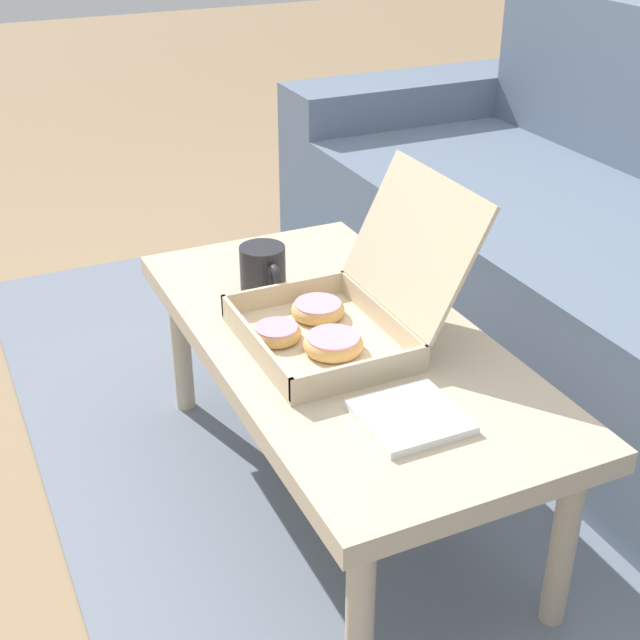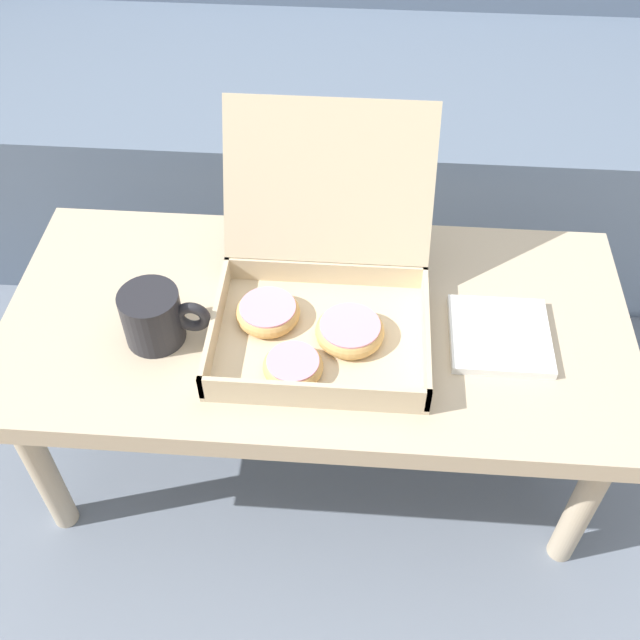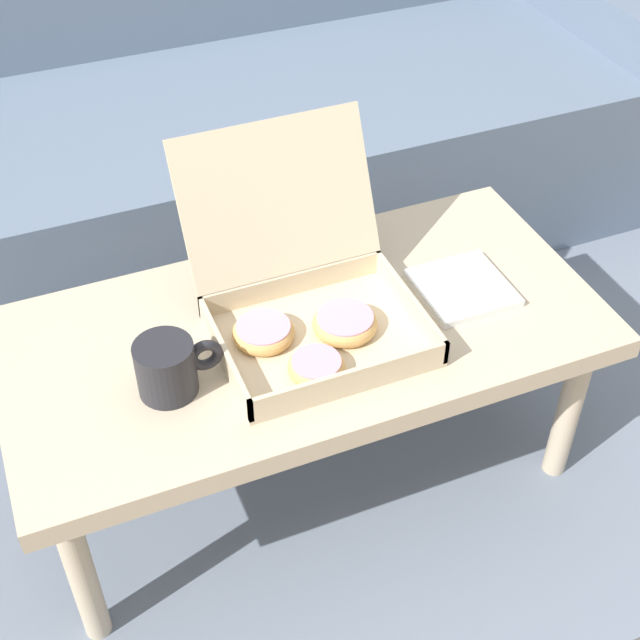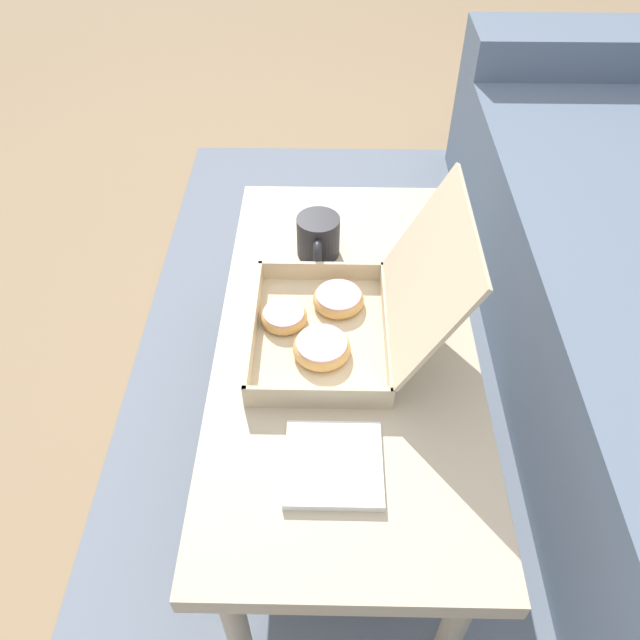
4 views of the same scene
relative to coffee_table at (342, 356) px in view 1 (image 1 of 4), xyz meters
The scene contains 6 objects.
ground_plane 0.35m from the coffee_table, 90.00° to the left, with size 12.00×12.00×0.00m, color #937756.
area_rug 0.49m from the coffee_table, 90.00° to the left, with size 2.70×1.81×0.01m, color slate.
coffee_table is the anchor object (origin of this frame).
pastry_box 0.10m from the coffee_table, 74.27° to the right, with size 0.34×0.38×0.29m.
coffee_mug 0.27m from the coffee_table, 166.64° to the right, with size 0.14×0.09×0.09m.
napkin_stack 0.30m from the coffee_table, ahead, with size 0.16×0.16×0.01m.
Camera 1 is at (1.30, -0.70, 1.20)m, focal length 50.00 mm.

